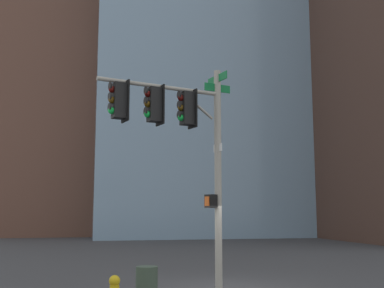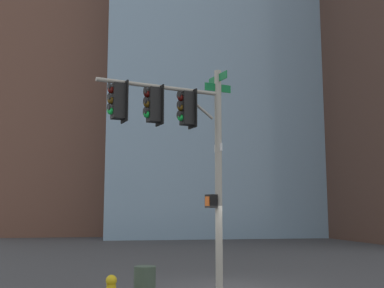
% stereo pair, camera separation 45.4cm
% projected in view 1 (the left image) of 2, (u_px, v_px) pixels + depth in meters
% --- Properties ---
extents(signal_pole_assembly, '(1.65, 4.16, 6.70)m').
position_uv_depth(signal_pole_assembly, '(180.00, 132.00, 13.98)').
color(signal_pole_assembly, '#9E998C').
rests_on(signal_pole_assembly, ground_plane).
extents(litter_bin, '(0.56, 0.56, 0.95)m').
position_uv_depth(litter_bin, '(147.00, 286.00, 12.00)').
color(litter_bin, '#384738').
rests_on(litter_bin, ground_plane).
extents(building_brick_nearside, '(21.80, 14.50, 43.18)m').
position_uv_depth(building_brick_nearside, '(62.00, 43.00, 54.86)').
color(building_brick_nearside, brown).
rests_on(building_brick_nearside, ground_plane).
extents(building_brick_farside, '(21.01, 19.13, 32.78)m').
position_uv_depth(building_brick_farside, '(320.00, 109.00, 66.43)').
color(building_brick_farside, '#845B47').
rests_on(building_brick_farside, ground_plane).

